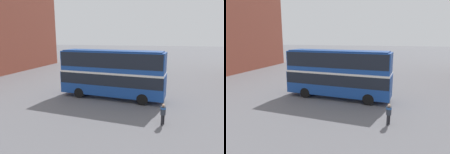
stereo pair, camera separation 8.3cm
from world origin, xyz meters
The scene contains 4 objects.
ground_plane centered at (0.00, 0.00, 0.00)m, with size 240.00×240.00×0.00m, color slate.
double_decker_bus centered at (-0.91, -0.08, 2.80)m, with size 10.76×3.40×4.89m.
pedestrian_foreground centered at (4.29, -5.32, 0.96)m, with size 0.52×0.52×1.57m.
parked_car_kerb_near centered at (1.44, 14.71, 0.73)m, with size 4.91×2.91×1.41m.
Camera 1 is at (4.32, -19.21, 6.23)m, focal length 32.00 mm.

